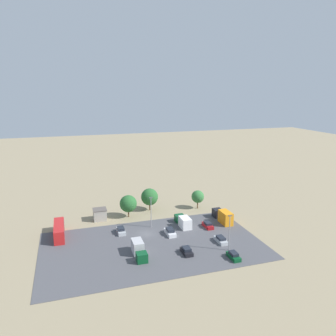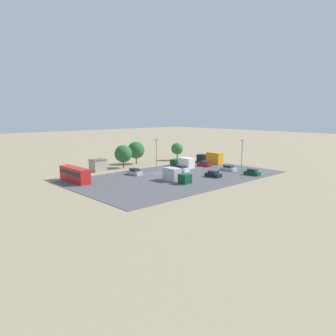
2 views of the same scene
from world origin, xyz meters
name	(u,v)px [view 1 (image 1 of 2)]	position (x,y,z in m)	size (l,w,h in m)	color
ground_plane	(146,234)	(0.00, 0.00, 0.00)	(400.00, 400.00, 0.00)	gray
parking_lot_surface	(153,245)	(0.00, 6.68, 0.04)	(52.40, 30.51, 0.08)	#4C4C51
shed_building	(100,214)	(10.39, -13.44, 1.66)	(3.84, 3.62, 3.29)	#9E998E
bus	(59,230)	(21.48, -5.06, 1.87)	(2.51, 10.29, 3.33)	red
parked_car_0	(208,225)	(-16.98, 0.91, 0.71)	(1.80, 4.26, 1.51)	maroon
parked_car_1	(187,251)	(-6.26, 12.97, 0.71)	(1.93, 4.02, 1.52)	black
parked_car_2	(170,232)	(-5.80, 2.16, 0.77)	(1.97, 4.78, 1.66)	silver
parked_car_3	(121,231)	(6.18, -2.58, 0.74)	(1.90, 4.43, 1.59)	#ADB2B7
parked_car_4	(221,240)	(-16.31, 10.09, 0.68)	(1.88, 4.46, 1.45)	#ADB2B7
parked_car_5	(234,256)	(-15.40, 18.22, 0.72)	(1.74, 4.07, 1.54)	#0C4723
parked_truck_0	(183,221)	(-10.97, -1.91, 1.40)	(2.55, 7.66, 2.89)	#0C4723
parked_truck_1	(223,216)	(-22.75, -1.38, 1.69)	(2.49, 8.80, 3.52)	black
parked_truck_2	(139,250)	(4.32, 10.45, 1.46)	(2.35, 7.36, 3.02)	#0C4723
tree_near_shed	(198,197)	(-20.08, -13.75, 3.86)	(3.97, 3.97, 5.85)	brown
tree_apron_mid	(150,197)	(-5.24, -16.78, 4.32)	(5.26, 5.26, 6.95)	brown
tree_apron_far	(128,204)	(2.11, -13.20, 4.11)	(5.03, 5.03, 6.63)	brown
light_pole_lot_centre	(151,211)	(-2.34, -3.87, 4.76)	(0.90, 0.28, 8.50)	gray
light_pole_lot_edge	(229,231)	(-16.18, 14.42, 4.85)	(0.90, 0.28, 8.68)	gray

